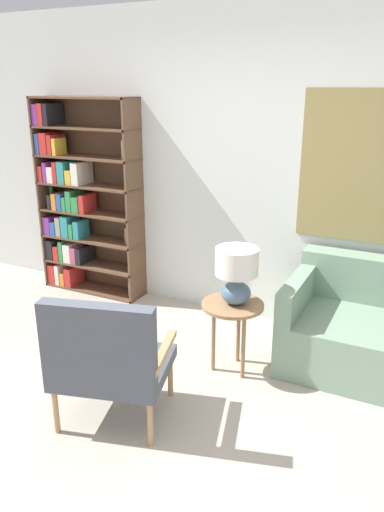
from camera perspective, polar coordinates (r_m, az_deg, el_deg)
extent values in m
plane|color=#B2A899|center=(3.25, -8.85, -19.97)|extent=(14.00, 14.00, 0.00)
cube|color=silver|center=(4.39, 5.74, 9.96)|extent=(6.40, 0.06, 2.70)
cube|color=olive|center=(4.09, 19.34, 9.49)|extent=(1.02, 0.02, 1.16)
cube|color=brown|center=(5.39, -16.16, 6.83)|extent=(0.02, 0.30, 1.93)
cube|color=brown|center=(4.75, -6.55, 5.88)|extent=(0.02, 0.30, 1.93)
cube|color=brown|center=(4.93, -12.42, 17.28)|extent=(1.08, 0.30, 0.02)
cube|color=brown|center=(5.33, -10.98, -3.64)|extent=(1.08, 0.30, 0.02)
cube|color=brown|center=(5.16, -10.67, 6.75)|extent=(1.08, 0.01, 1.93)
cube|color=brown|center=(5.24, -11.16, -0.88)|extent=(1.08, 0.30, 0.02)
cube|color=red|center=(5.56, -15.01, -1.73)|extent=(0.09, 0.24, 0.21)
cube|color=silver|center=(5.49, -14.64, -1.92)|extent=(0.05, 0.18, 0.22)
cube|color=orange|center=(5.48, -13.93, -2.34)|extent=(0.06, 0.23, 0.14)
cube|color=red|center=(5.43, -13.31, -2.16)|extent=(0.08, 0.24, 0.20)
cylinder|color=white|center=(5.05, -6.84, -3.75)|extent=(0.08, 0.08, 0.14)
cube|color=brown|center=(5.15, -11.35, 1.97)|extent=(1.08, 0.30, 0.02)
cube|color=black|center=(5.45, -15.44, 0.85)|extent=(0.09, 0.19, 0.21)
cube|color=red|center=(5.41, -14.70, 0.47)|extent=(0.06, 0.20, 0.15)
cube|color=#338C4C|center=(5.36, -14.12, 0.70)|extent=(0.05, 0.21, 0.21)
cube|color=silver|center=(5.33, -13.42, 0.50)|extent=(0.09, 0.23, 0.19)
cube|color=#B24C6B|center=(5.26, -12.90, 0.20)|extent=(0.06, 0.18, 0.17)
cube|color=black|center=(5.25, -12.13, 0.20)|extent=(0.06, 0.25, 0.17)
cube|color=brown|center=(5.08, -11.55, 4.91)|extent=(1.08, 0.30, 0.02)
cube|color=#7A338C|center=(5.38, -15.75, 3.47)|extent=(0.08, 0.18, 0.18)
cube|color=#2D56A8|center=(5.34, -15.02, 3.20)|extent=(0.06, 0.20, 0.14)
cube|color=gray|center=(5.29, -14.42, 3.42)|extent=(0.06, 0.21, 0.20)
cube|color=teal|center=(5.24, -13.72, 3.42)|extent=(0.09, 0.21, 0.22)
cube|color=#338C4C|center=(5.21, -12.91, 3.02)|extent=(0.05, 0.25, 0.15)
cube|color=teal|center=(5.14, -12.56, 3.02)|extent=(0.06, 0.18, 0.18)
cylinder|color=#8C6B4C|center=(4.87, -7.19, 2.34)|extent=(0.10, 0.10, 0.17)
cube|color=brown|center=(5.02, -11.76, 7.93)|extent=(1.08, 0.30, 0.02)
cylinder|color=#194723|center=(5.35, -15.66, 6.59)|extent=(0.06, 0.06, 0.21)
cube|color=black|center=(5.29, -15.34, 6.08)|extent=(0.05, 0.20, 0.15)
cube|color=orange|center=(5.24, -14.87, 6.13)|extent=(0.06, 0.20, 0.16)
cube|color=#2D56A8|center=(5.20, -14.33, 6.10)|extent=(0.05, 0.20, 0.17)
cube|color=#338C4C|center=(5.19, -13.65, 5.96)|extent=(0.04, 0.25, 0.14)
cube|color=#338C4C|center=(5.14, -13.19, 6.26)|extent=(0.06, 0.24, 0.21)
cube|color=#338C4C|center=(5.07, -12.68, 5.83)|extent=(0.08, 0.18, 0.15)
cube|color=red|center=(5.03, -11.84, 5.93)|extent=(0.06, 0.22, 0.18)
cube|color=brown|center=(4.98, -11.97, 11.00)|extent=(1.08, 0.30, 0.02)
cube|color=red|center=(5.29, -16.24, 9.10)|extent=(0.05, 0.22, 0.16)
cube|color=#7A338C|center=(5.25, -15.81, 9.28)|extent=(0.04, 0.21, 0.20)
cube|color=silver|center=(5.22, -15.15, 9.06)|extent=(0.07, 0.24, 0.16)
cube|color=red|center=(5.17, -14.69, 9.31)|extent=(0.04, 0.23, 0.21)
cube|color=teal|center=(5.11, -14.14, 9.29)|extent=(0.08, 0.20, 0.22)
cube|color=gold|center=(5.08, -13.21, 8.86)|extent=(0.07, 0.24, 0.14)
cube|color=silver|center=(5.02, -12.47, 9.26)|extent=(0.08, 0.25, 0.22)
cube|color=brown|center=(4.95, -12.19, 14.13)|extent=(1.08, 0.30, 0.02)
cube|color=#2D56A8|center=(5.26, -16.50, 12.26)|extent=(0.05, 0.24, 0.20)
cube|color=red|center=(5.19, -16.08, 12.27)|extent=(0.08, 0.18, 0.21)
cube|color=red|center=(5.15, -15.26, 12.20)|extent=(0.05, 0.22, 0.19)
cube|color=gold|center=(5.10, -14.96, 11.99)|extent=(0.04, 0.17, 0.16)
cylinder|color=beige|center=(4.70, -7.55, 11.93)|extent=(0.09, 0.09, 0.17)
cube|color=#7A338C|center=(5.24, -16.70, 15.22)|extent=(0.06, 0.24, 0.20)
cube|color=red|center=(5.19, -16.19, 15.29)|extent=(0.06, 0.23, 0.21)
cube|color=black|center=(5.15, -15.56, 15.31)|extent=(0.05, 0.25, 0.21)
cylinder|color=tan|center=(3.50, -2.49, -13.55)|extent=(0.04, 0.04, 0.30)
cylinder|color=tan|center=(3.67, -11.80, -12.32)|extent=(0.04, 0.04, 0.30)
cylinder|color=tan|center=(3.10, -4.79, -18.51)|extent=(0.04, 0.04, 0.30)
cylinder|color=tan|center=(3.29, -15.30, -16.73)|extent=(0.04, 0.04, 0.30)
cube|color=#4C515B|center=(3.27, -8.81, -12.41)|extent=(0.81, 0.75, 0.08)
cube|color=#4C515B|center=(2.93, -10.71, -9.97)|extent=(0.68, 0.28, 0.50)
cube|color=tan|center=(3.12, -3.32, -10.93)|extent=(0.19, 0.52, 0.04)
cube|color=tan|center=(3.32, -14.20, -9.56)|extent=(0.19, 0.52, 0.04)
cube|color=gray|center=(3.92, 12.16, -3.87)|extent=(0.12, 0.90, 0.26)
cylinder|color=#99704C|center=(3.62, 4.66, -5.61)|extent=(0.45, 0.45, 0.02)
cylinder|color=#99704C|center=(3.86, 5.32, -8.50)|extent=(0.03, 0.03, 0.52)
cylinder|color=#99704C|center=(3.73, 2.46, -9.46)|extent=(0.03, 0.03, 0.52)
cylinder|color=#99704C|center=(3.65, 5.88, -10.20)|extent=(0.03, 0.03, 0.52)
ellipsoid|color=slate|center=(3.59, 5.04, -4.21)|extent=(0.22, 0.22, 0.16)
cylinder|color=tan|center=(3.55, 5.10, -2.55)|extent=(0.02, 0.02, 0.06)
cylinder|color=white|center=(3.50, 5.16, -0.63)|extent=(0.31, 0.31, 0.19)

